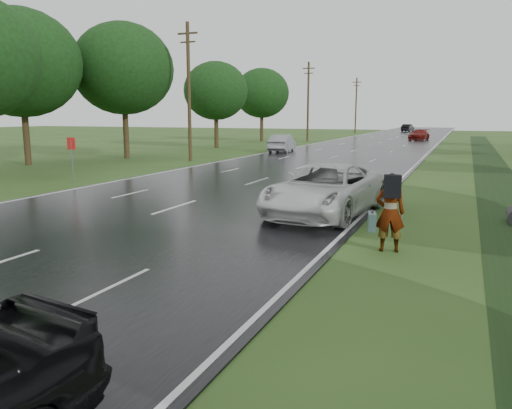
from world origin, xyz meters
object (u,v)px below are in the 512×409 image
at_px(pedestrian, 389,211).
at_px(white_pickup, 325,190).
at_px(road_sign, 72,151).
at_px(silver_sedan, 282,143).

height_order(pedestrian, white_pickup, pedestrian).
relative_size(pedestrian, white_pickup, 0.32).
xyz_separation_m(pedestrian, white_pickup, (-2.68, 3.85, -0.14)).
bearing_deg(road_sign, silver_sedan, 83.53).
height_order(road_sign, silver_sedan, road_sign).
distance_m(pedestrian, silver_sedan, 33.85).
height_order(road_sign, white_pickup, road_sign).
distance_m(pedestrian, white_pickup, 4.69).
xyz_separation_m(white_pickup, silver_sedan, (-11.30, 26.97, -0.06)).
bearing_deg(white_pickup, road_sign, 172.97).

